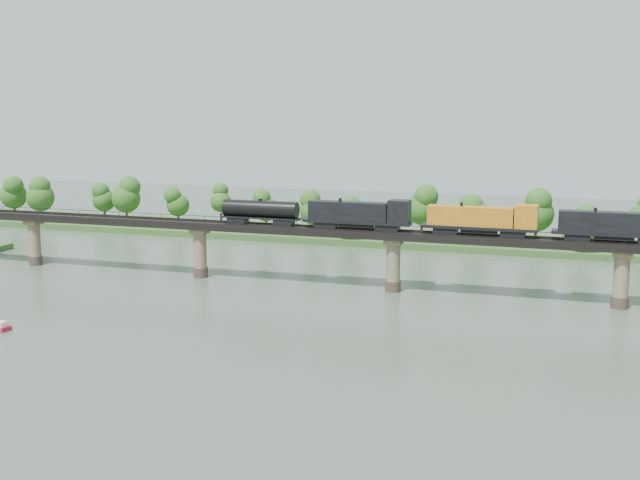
% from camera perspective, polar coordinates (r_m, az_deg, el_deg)
% --- Properties ---
extents(ground, '(400.00, 400.00, 0.00)m').
position_cam_1_polar(ground, '(123.35, 1.99, -6.69)').
color(ground, '#384737').
rests_on(ground, ground).
extents(far_bank, '(300.00, 24.00, 1.60)m').
position_cam_1_polar(far_bank, '(204.22, 8.73, -0.04)').
color(far_bank, '#294E1F').
rests_on(far_bank, ground).
extents(bridge, '(236.00, 30.00, 11.50)m').
position_cam_1_polar(bridge, '(150.29, 5.23, -1.62)').
color(bridge, '#473A2D').
rests_on(bridge, ground).
extents(bridge_superstructure, '(220.00, 4.90, 0.75)m').
position_cam_1_polar(bridge_superstructure, '(149.19, 5.27, 0.77)').
color(bridge_superstructure, black).
rests_on(bridge_superstructure, bridge).
extents(far_treeline, '(289.06, 17.54, 13.60)m').
position_cam_1_polar(far_treeline, '(200.20, 6.26, 2.15)').
color(far_treeline, '#382619').
rests_on(far_treeline, far_bank).
extents(freight_train, '(83.57, 3.26, 5.75)m').
position_cam_1_polar(freight_train, '(147.21, 8.41, 1.55)').
color(freight_train, black).
rests_on(freight_train, bridge).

